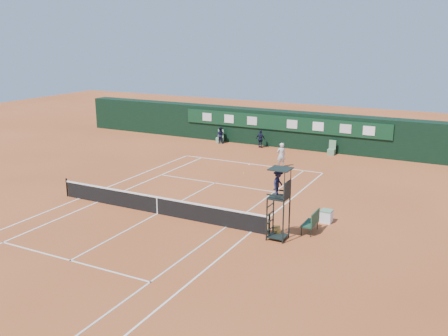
# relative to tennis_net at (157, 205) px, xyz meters

# --- Properties ---
(ground) EXTENTS (90.00, 90.00, 0.00)m
(ground) POSITION_rel_tennis_net_xyz_m (0.00, 0.00, -0.51)
(ground) COLOR #B4562A
(ground) RESTS_ON ground
(court_lines) EXTENTS (11.05, 23.85, 0.01)m
(court_lines) POSITION_rel_tennis_net_xyz_m (0.00, 0.00, -0.50)
(court_lines) COLOR white
(court_lines) RESTS_ON ground
(tennis_net) EXTENTS (12.90, 0.10, 1.10)m
(tennis_net) POSITION_rel_tennis_net_xyz_m (0.00, 0.00, 0.00)
(tennis_net) COLOR black
(tennis_net) RESTS_ON ground
(back_wall) EXTENTS (40.00, 1.65, 3.00)m
(back_wall) POSITION_rel_tennis_net_xyz_m (0.00, 18.74, 1.00)
(back_wall) COLOR black
(back_wall) RESTS_ON ground
(linesman_chair_left) EXTENTS (0.55, 0.50, 1.15)m
(linesman_chair_left) POSITION_rel_tennis_net_xyz_m (-5.50, 17.48, -0.19)
(linesman_chair_left) COLOR #639771
(linesman_chair_left) RESTS_ON ground
(linesman_chair_right) EXTENTS (0.55, 0.50, 1.15)m
(linesman_chair_right) POSITION_rel_tennis_net_xyz_m (4.50, 17.48, -0.19)
(linesman_chair_right) COLOR #57855E
(linesman_chair_right) RESTS_ON ground
(umpire_chair) EXTENTS (0.96, 0.95, 3.42)m
(umpire_chair) POSITION_rel_tennis_net_xyz_m (6.91, -0.21, 1.95)
(umpire_chair) COLOR black
(umpire_chair) RESTS_ON ground
(player_bench) EXTENTS (0.55, 1.20, 1.10)m
(player_bench) POSITION_rel_tennis_net_xyz_m (8.09, 1.26, 0.09)
(player_bench) COLOR #183E2A
(player_bench) RESTS_ON ground
(tennis_bag) EXTENTS (0.61, 0.83, 0.28)m
(tennis_bag) POSITION_rel_tennis_net_xyz_m (6.65, 0.37, -0.37)
(tennis_bag) COLOR black
(tennis_bag) RESTS_ON ground
(cooler) EXTENTS (0.57, 0.57, 0.65)m
(cooler) POSITION_rel_tennis_net_xyz_m (8.32, 2.94, -0.18)
(cooler) COLOR white
(cooler) RESTS_ON ground
(tennis_ball) EXTENTS (0.07, 0.07, 0.07)m
(tennis_ball) POSITION_rel_tennis_net_xyz_m (0.68, 9.29, -0.48)
(tennis_ball) COLOR yellow
(tennis_ball) RESTS_ON ground
(player) EXTENTS (0.77, 0.76, 1.80)m
(player) POSITION_rel_tennis_net_xyz_m (2.35, 12.01, 0.39)
(player) COLOR silver
(player) RESTS_ON ground
(ball_kid_left) EXTENTS (0.77, 0.64, 1.44)m
(ball_kid_left) POSITION_rel_tennis_net_xyz_m (-5.32, 17.21, 0.21)
(ball_kid_left) COLOR black
(ball_kid_left) RESTS_ON ground
(ball_kid_right) EXTENTS (0.92, 0.51, 1.49)m
(ball_kid_right) POSITION_rel_tennis_net_xyz_m (-1.49, 17.22, 0.23)
(ball_kid_right) COLOR black
(ball_kid_right) RESTS_ON ground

